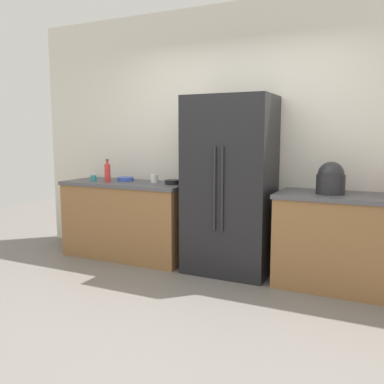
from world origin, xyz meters
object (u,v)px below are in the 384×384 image
bowl_a (125,179)px  bowl_b (172,182)px  cup_c (94,178)px  refrigerator (230,186)px  cup_b (154,179)px  bottle_a (107,173)px  rice_cooker (331,179)px

bowl_a → bowl_b: (0.67, -0.06, 0.00)m
cup_c → bowl_b: size_ratio=0.43×
bowl_a → refrigerator: bearing=-3.4°
cup_b → cup_c: cup_b is taller
bowl_a → bowl_b: size_ratio=1.15×
cup_b → cup_c: 0.76m
refrigerator → bowl_b: bearing=178.1°
bottle_a → bowl_a: bottle_a is taller
refrigerator → rice_cooker: (1.01, -0.02, 0.12)m
bottle_a → bowl_a: 0.25m
bowl_b → bowl_a: bearing=175.0°
cup_b → rice_cooker: bearing=-2.6°
rice_cooker → bowl_a: size_ratio=1.56×
bowl_a → cup_b: bearing=-1.3°
cup_c → bowl_a: (0.33, 0.19, -0.01)m
bottle_a → bowl_b: size_ratio=1.58×
cup_b → bowl_b: (0.26, -0.05, -0.02)m
refrigerator → cup_b: 0.96m
cup_b → bowl_a: size_ratio=0.48×
bottle_a → bowl_a: (0.11, 0.20, -0.09)m
rice_cooker → cup_b: 1.98m
refrigerator → cup_c: bearing=-176.2°
cup_b → bowl_b: bearing=-10.5°
cup_b → bowl_a: bearing=178.7°
cup_b → cup_c: (-0.74, -0.18, -0.01)m
bottle_a → cup_b: (0.52, 0.19, -0.07)m
rice_cooker → cup_b: bearing=177.4°
refrigerator → bottle_a: (-1.48, -0.12, 0.09)m
refrigerator → bowl_b: (-0.70, 0.02, 0.00)m
refrigerator → bowl_a: refrigerator is taller
bottle_a → bowl_b: bottle_a is taller
cup_c → bottle_a: bearing=-1.9°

